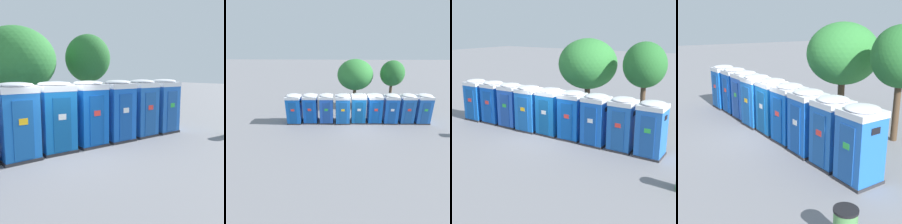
% 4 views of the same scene
% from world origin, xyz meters
% --- Properties ---
extents(ground_plane, '(120.00, 120.00, 0.00)m').
position_xyz_m(ground_plane, '(0.00, 0.00, 0.00)').
color(ground_plane, slate).
extents(portapotty_0, '(1.24, 1.23, 2.54)m').
position_xyz_m(portapotty_0, '(-5.53, 0.27, 1.28)').
color(portapotty_0, '#2D2D33').
rests_on(portapotty_0, ground).
extents(portapotty_1, '(1.20, 1.22, 2.54)m').
position_xyz_m(portapotty_1, '(-4.15, 0.39, 1.28)').
color(portapotty_1, '#2D2D33').
rests_on(portapotty_1, ground).
extents(portapotty_2, '(1.24, 1.25, 2.54)m').
position_xyz_m(portapotty_2, '(-2.77, 0.41, 1.28)').
color(portapotty_2, '#2D2D33').
rests_on(portapotty_2, ground).
extents(portapotty_3, '(1.29, 1.27, 2.54)m').
position_xyz_m(portapotty_3, '(-1.39, 0.37, 1.28)').
color(portapotty_3, '#2D2D33').
rests_on(portapotty_3, ground).
extents(portapotty_4, '(1.24, 1.21, 2.54)m').
position_xyz_m(portapotty_4, '(-0.01, 0.50, 1.28)').
color(portapotty_4, '#2D2D33').
rests_on(portapotty_4, ground).
extents(portapotty_5, '(1.25, 1.25, 2.54)m').
position_xyz_m(portapotty_5, '(1.37, 0.52, 1.28)').
color(portapotty_5, '#2D2D33').
rests_on(portapotty_5, ground).
extents(portapotty_6, '(1.20, 1.21, 2.54)m').
position_xyz_m(portapotty_6, '(2.75, 0.51, 1.28)').
color(portapotty_6, '#2D2D33').
rests_on(portapotty_6, ground).
extents(portapotty_7, '(1.21, 1.23, 2.54)m').
position_xyz_m(portapotty_7, '(4.13, 0.57, 1.28)').
color(portapotty_7, '#2D2D33').
rests_on(portapotty_7, ground).
extents(portapotty_8, '(1.23, 1.22, 2.54)m').
position_xyz_m(portapotty_8, '(5.51, 0.57, 1.28)').
color(portapotty_8, '#2D2D33').
rests_on(portapotty_8, ground).
extents(street_tree_0, '(3.70, 3.70, 4.99)m').
position_xyz_m(street_tree_0, '(-0.11, 4.67, 3.40)').
color(street_tree_0, '#4C3826').
rests_on(street_tree_0, ground).
extents(street_tree_1, '(2.45, 2.45, 4.90)m').
position_xyz_m(street_tree_1, '(3.64, 4.47, 3.58)').
color(street_tree_1, '#4C3826').
rests_on(street_tree_1, ground).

